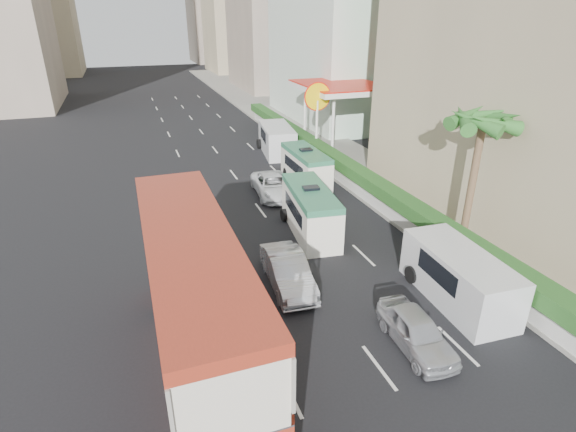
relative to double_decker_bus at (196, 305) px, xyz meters
name	(u,v)px	position (x,y,z in m)	size (l,w,h in m)	color
ground_plane	(361,329)	(6.00, 0.00, -2.53)	(200.00, 200.00, 0.00)	black
double_decker_bus	(196,305)	(0.00, 0.00, 0.00)	(2.50, 11.00, 5.06)	#9F2F1C
car_silver_lane_a	(288,286)	(4.38, 3.71, -2.53)	(1.55, 4.44, 1.46)	silver
car_silver_lane_b	(414,345)	(7.34, -1.47, -2.53)	(1.53, 3.80, 1.29)	silver
van_asset	(273,195)	(7.09, 14.14, -2.53)	(2.22, 4.82, 1.34)	silver
minibus_near	(310,211)	(7.29, 8.25, -1.28)	(1.88, 5.63, 2.49)	silver
minibus_far	(306,167)	(9.89, 15.45, -1.35)	(1.78, 5.34, 2.37)	silver
panel_van_near	(458,277)	(10.59, 0.42, -1.46)	(2.15, 5.36, 2.15)	silver
panel_van_far	(277,140)	(10.40, 23.28, -1.38)	(2.29, 5.73, 2.29)	silver
sidewalk	(319,142)	(15.00, 25.00, -2.44)	(6.00, 120.00, 0.18)	#99968C
kerb_wall	(345,177)	(12.20, 14.00, -1.85)	(0.30, 44.00, 1.00)	silver
hedge	(346,165)	(12.20, 14.00, -1.00)	(1.10, 44.00, 0.70)	#2D6626
palm_tree	(472,185)	(13.80, 4.00, 0.85)	(0.36, 0.36, 6.40)	brown
shell_station	(339,117)	(16.00, 23.00, 0.22)	(6.50, 8.00, 5.50)	silver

